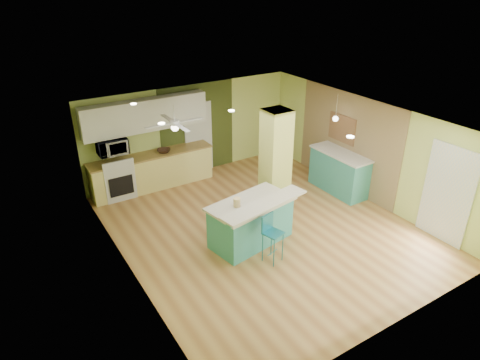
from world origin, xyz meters
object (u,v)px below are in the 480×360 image
(side_counter, at_px, (340,172))
(peninsula, at_px, (251,221))
(fruit_bowl, at_px, (164,151))
(canister, at_px, (237,202))
(bar_stool, at_px, (271,231))

(side_counter, bearing_deg, peninsula, -166.71)
(fruit_bowl, height_order, canister, canister)
(bar_stool, height_order, fruit_bowl, fruit_bowl)
(side_counter, distance_m, fruit_bowl, 4.56)
(side_counter, xyz_separation_m, fruit_bowl, (-3.67, 2.68, 0.45))
(bar_stool, height_order, canister, canister)
(peninsula, distance_m, fruit_bowl, 3.50)
(fruit_bowl, xyz_separation_m, canister, (0.12, -3.40, 0.05))
(fruit_bowl, bearing_deg, side_counter, -36.10)
(canister, bearing_deg, fruit_bowl, 92.10)
(canister, bearing_deg, peninsula, -6.34)
(bar_stool, relative_size, fruit_bowl, 2.93)
(side_counter, relative_size, canister, 9.04)
(fruit_bowl, relative_size, canister, 1.87)
(peninsula, bearing_deg, canister, 163.76)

